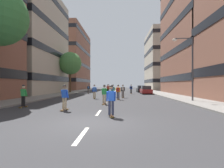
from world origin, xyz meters
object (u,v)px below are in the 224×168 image
at_px(skater_11, 104,94).
at_px(street_tree_near, 70,63).
at_px(skater_4, 123,90).
at_px(streetlamp_right, 189,62).
at_px(skater_0, 65,96).
at_px(skater_10, 131,88).
at_px(parked_car_mid, 146,90).
at_px(skater_2, 108,88).
at_px(parked_car_near, 141,89).
at_px(skater_9, 108,88).
at_px(skater_5, 88,88).
at_px(skater_1, 118,91).
at_px(skater_6, 111,99).
at_px(skater_8, 94,91).
at_px(skater_3, 23,95).
at_px(skater_7, 113,90).

bearing_deg(skater_11, street_tree_near, 113.17).
bearing_deg(skater_4, streetlamp_right, -37.88).
distance_m(skater_0, skater_10, 22.56).
distance_m(parked_car_mid, skater_10, 2.78).
height_order(skater_2, skater_10, same).
bearing_deg(parked_car_near, skater_10, -111.53).
bearing_deg(skater_4, skater_9, 102.44).
relative_size(skater_5, skater_10, 1.00).
relative_size(skater_0, skater_4, 1.00).
relative_size(skater_1, skater_4, 1.00).
distance_m(parked_car_near, skater_6, 31.28).
bearing_deg(skater_2, skater_8, -94.32).
relative_size(skater_6, skater_8, 1.00).
height_order(skater_0, skater_9, same).
relative_size(street_tree_near, skater_0, 4.76).
relative_size(skater_1, skater_2, 1.00).
xyz_separation_m(streetlamp_right, skater_3, (-14.57, -5.10, -3.15)).
bearing_deg(parked_car_near, skater_3, -114.37).
bearing_deg(parked_car_mid, skater_8, -125.61).
height_order(street_tree_near, skater_0, street_tree_near).
distance_m(skater_8, skater_10, 12.85).
xyz_separation_m(skater_5, skater_10, (8.16, -0.13, 0.00)).
relative_size(parked_car_near, skater_3, 2.47).
bearing_deg(skater_3, parked_car_near, 65.63).
xyz_separation_m(street_tree_near, skater_9, (7.94, 0.10, -5.21)).
distance_m(streetlamp_right, skater_4, 9.04).
xyz_separation_m(skater_5, skater_6, (5.57, -24.08, -0.03)).
bearing_deg(skater_0, skater_4, 70.44).
height_order(skater_4, skater_9, same).
relative_size(street_tree_near, skater_6, 4.76).
distance_m(skater_5, skater_8, 12.17).
relative_size(skater_7, skater_11, 1.00).
bearing_deg(skater_3, skater_2, 76.02).
height_order(streetlamp_right, skater_4, streetlamp_right).
bearing_deg(skater_2, skater_0, -93.92).
relative_size(skater_0, skater_6, 1.00).
relative_size(parked_car_near, skater_0, 2.47).
height_order(skater_9, skater_10, same).
bearing_deg(skater_7, skater_9, 97.31).
xyz_separation_m(skater_8, skater_9, (0.63, 15.10, 0.00)).
relative_size(skater_1, skater_9, 1.00).
relative_size(skater_5, skater_6, 1.00).
xyz_separation_m(parked_car_near, skater_8, (-8.02, -18.58, 0.32)).
height_order(street_tree_near, skater_2, street_tree_near).
bearing_deg(skater_7, skater_8, -127.23).
bearing_deg(parked_car_near, skater_1, -104.22).
height_order(skater_5, skater_8, same).
relative_size(skater_4, skater_7, 1.00).
height_order(skater_0, skater_11, same).
relative_size(skater_3, skater_10, 1.00).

